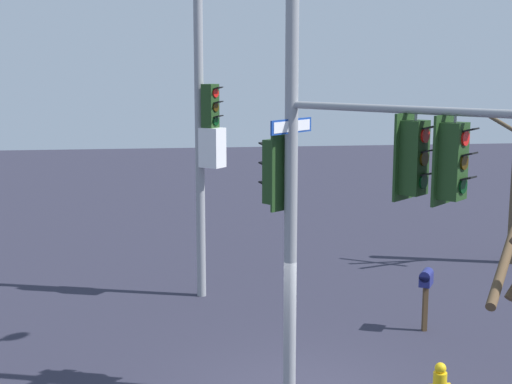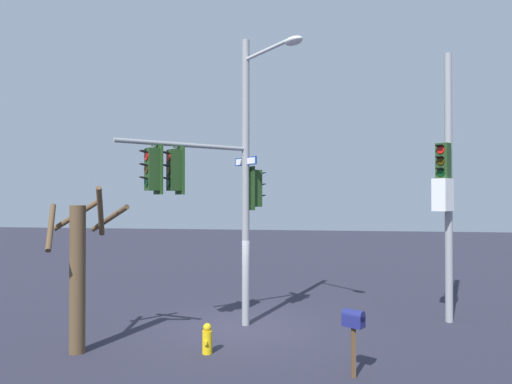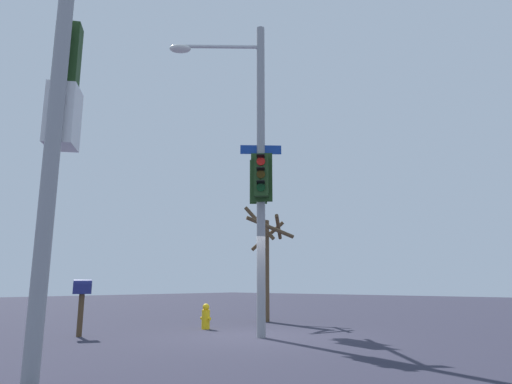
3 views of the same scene
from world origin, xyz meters
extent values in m
cylinder|color=gray|center=(-0.17, 0.07, 4.22)|extent=(0.22, 0.22, 8.44)
cylinder|color=gray|center=(1.15, -1.37, 5.19)|extent=(2.73, 2.96, 0.12)
cube|color=#1E3D19|center=(1.38, -1.62, 4.49)|extent=(0.47, 0.46, 1.10)
cube|color=#1E3D19|center=(1.26, -1.49, 4.49)|extent=(0.45, 0.40, 1.30)
cylinder|color=red|center=(1.49, -1.74, 4.83)|extent=(0.18, 0.17, 0.22)
cube|color=black|center=(1.54, -1.80, 4.95)|extent=(0.26, 0.26, 0.06)
cylinder|color=#352504|center=(1.49, -1.74, 4.49)|extent=(0.18, 0.17, 0.22)
cube|color=black|center=(1.54, -1.80, 4.61)|extent=(0.26, 0.26, 0.06)
cylinder|color=black|center=(1.49, -1.74, 4.15)|extent=(0.18, 0.17, 0.22)
cube|color=black|center=(1.54, -1.80, 4.27)|extent=(0.26, 0.26, 0.06)
cylinder|color=gray|center=(1.38, -1.62, 5.12)|extent=(0.04, 0.04, 0.15)
cube|color=#1E3D19|center=(1.79, -2.07, 4.49)|extent=(0.47, 0.46, 1.10)
cube|color=#1E3D19|center=(1.68, -1.95, 4.49)|extent=(0.44, 0.41, 1.30)
cylinder|color=red|center=(1.90, -2.19, 4.83)|extent=(0.18, 0.17, 0.22)
cube|color=black|center=(1.96, -2.25, 4.95)|extent=(0.26, 0.26, 0.06)
cylinder|color=#352504|center=(1.90, -2.19, 4.49)|extent=(0.18, 0.17, 0.22)
cube|color=black|center=(1.96, -2.25, 4.61)|extent=(0.26, 0.26, 0.06)
cylinder|color=black|center=(1.90, -2.19, 4.15)|extent=(0.18, 0.17, 0.22)
cube|color=black|center=(1.96, -2.25, 4.27)|extent=(0.26, 0.26, 0.06)
cylinder|color=gray|center=(1.79, -2.07, 5.12)|extent=(0.04, 0.04, 0.15)
cube|color=#1E3D19|center=(-0.40, 0.31, 4.04)|extent=(0.47, 0.46, 1.10)
cube|color=#1E3D19|center=(-0.29, 0.18, 4.04)|extent=(0.47, 0.37, 1.30)
cylinder|color=red|center=(-0.50, 0.44, 4.38)|extent=(0.19, 0.16, 0.22)
cube|color=black|center=(-0.54, 0.50, 4.50)|extent=(0.26, 0.25, 0.06)
cylinder|color=#352504|center=(-0.50, 0.44, 4.04)|extent=(0.19, 0.16, 0.22)
cube|color=black|center=(-0.54, 0.50, 4.16)|extent=(0.26, 0.25, 0.06)
cylinder|color=black|center=(-0.50, 0.44, 3.70)|extent=(0.19, 0.16, 0.22)
cube|color=black|center=(-0.54, 0.50, 3.82)|extent=(0.26, 0.25, 0.06)
cube|color=navy|center=(-0.17, 0.07, 4.84)|extent=(0.82, 0.78, 0.24)
cube|color=white|center=(-0.16, 0.05, 4.84)|extent=(0.73, 0.70, 0.18)
cylinder|color=gray|center=(-1.41, 6.10, 4.08)|extent=(0.23, 0.23, 8.15)
cube|color=white|center=(-1.12, 5.86, 3.84)|extent=(0.69, 0.68, 0.97)
cube|color=#1E3D19|center=(-1.16, 5.89, 4.83)|extent=(0.46, 0.47, 1.10)
cylinder|color=red|center=(-1.03, 5.79, 5.17)|extent=(0.16, 0.19, 0.22)
cube|color=black|center=(-0.97, 5.74, 5.29)|extent=(0.26, 0.26, 0.06)
cylinder|color=#352504|center=(-1.03, 5.79, 4.83)|extent=(0.16, 0.19, 0.22)
cube|color=black|center=(-0.97, 5.74, 4.95)|extent=(0.26, 0.26, 0.06)
cylinder|color=black|center=(-1.03, 5.79, 4.49)|extent=(0.16, 0.19, 0.22)
cube|color=black|center=(-0.97, 5.74, 4.61)|extent=(0.26, 0.26, 0.06)
sphere|color=yellow|center=(2.41, -0.43, 0.63)|extent=(0.20, 0.20, 0.20)
cube|color=#4C3823|center=(3.38, 2.97, 0.53)|extent=(0.10, 0.10, 1.05)
cube|color=navy|center=(3.38, 2.97, 1.17)|extent=(0.43, 0.50, 0.24)
cylinder|color=navy|center=(3.38, 2.97, 1.29)|extent=(0.43, 0.50, 0.24)
cylinder|color=brown|center=(2.13, -3.08, 3.22)|extent=(1.09, 1.49, 0.75)
camera|label=1|loc=(-2.28, -11.93, 5.85)|focal=51.25mm
camera|label=2|loc=(13.24, 2.36, 3.76)|focal=32.31mm
camera|label=3|loc=(-7.69, 8.77, 1.31)|focal=31.31mm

